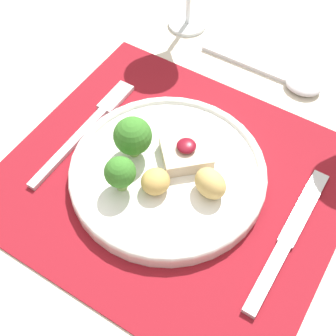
% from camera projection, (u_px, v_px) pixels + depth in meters
% --- Properties ---
extents(dining_table, '(1.12, 1.00, 0.76)m').
position_uv_depth(dining_table, '(173.00, 221.00, 0.69)').
color(dining_table, beige).
rests_on(dining_table, ground_plane).
extents(placemat, '(0.42, 0.38, 0.00)m').
position_uv_depth(placemat, '(174.00, 181.00, 0.60)').
color(placemat, maroon).
rests_on(placemat, dining_table).
extents(dinner_plate, '(0.25, 0.25, 0.08)m').
position_uv_depth(dinner_plate, '(166.00, 170.00, 0.59)').
color(dinner_plate, white).
rests_on(dinner_plate, placemat).
extents(fork, '(0.02, 0.21, 0.01)m').
position_uv_depth(fork, '(90.00, 124.00, 0.65)').
color(fork, silver).
rests_on(fork, placemat).
extents(knife, '(0.02, 0.21, 0.01)m').
position_uv_depth(knife, '(283.00, 247.00, 0.54)').
color(knife, silver).
rests_on(knife, placemat).
extents(spoon, '(0.20, 0.05, 0.02)m').
position_uv_depth(spoon, '(291.00, 80.00, 0.70)').
color(spoon, silver).
rests_on(spoon, dining_table).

